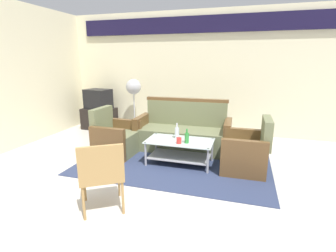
{
  "coord_description": "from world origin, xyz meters",
  "views": [
    {
      "loc": [
        1.07,
        -3.0,
        1.7
      ],
      "look_at": [
        -0.1,
        0.88,
        0.65
      ],
      "focal_mm": 27.26,
      "sensor_mm": 36.0,
      "label": 1
    }
  ],
  "objects": [
    {
      "name": "bottle_green",
      "position": [
        0.23,
        0.81,
        0.5
      ],
      "size": [
        0.07,
        0.07,
        0.23
      ],
      "color": "#2D8C38",
      "rests_on": "coffee_table"
    },
    {
      "name": "bottle_clear",
      "position": [
        0.01,
        1.01,
        0.51
      ],
      "size": [
        0.07,
        0.07,
        0.26
      ],
      "color": "silver",
      "rests_on": "coffee_table"
    },
    {
      "name": "couch",
      "position": [
        -0.03,
        1.64,
        0.32
      ],
      "size": [
        1.81,
        0.77,
        0.96
      ],
      "rotation": [
        0.0,
        0.0,
        3.16
      ],
      "color": "#6B704C",
      "rests_on": "rug"
    },
    {
      "name": "wicker_chair",
      "position": [
        -0.4,
        -0.71,
        0.49
      ],
      "size": [
        0.66,
        0.66,
        0.84
      ],
      "rotation": [
        0.0,
        0.0,
        0.58
      ],
      "color": "#AD844C",
      "rests_on": "ground"
    },
    {
      "name": "television",
      "position": [
        -2.44,
        2.55,
        0.76
      ],
      "size": [
        0.67,
        0.54,
        0.48
      ],
      "rotation": [
        0.0,
        0.0,
        2.96
      ],
      "color": "black",
      "rests_on": "tv_stand"
    },
    {
      "name": "pedestal_fan",
      "position": [
        -1.48,
        2.6,
        1.01
      ],
      "size": [
        0.36,
        0.36,
        1.27
      ],
      "color": "#2D2D33",
      "rests_on": "ground"
    },
    {
      "name": "armchair_left",
      "position": [
        -1.16,
        1.01,
        0.29
      ],
      "size": [
        0.73,
        0.78,
        0.85
      ],
      "rotation": [
        0.0,
        0.0,
        -1.61
      ],
      "color": "#6B704C",
      "rests_on": "rug"
    },
    {
      "name": "armchair_right",
      "position": [
        1.15,
        0.96,
        0.29
      ],
      "size": [
        0.71,
        0.77,
        0.85
      ],
      "rotation": [
        0.0,
        0.0,
        1.58
      ],
      "color": "#6B704C",
      "rests_on": "rug"
    },
    {
      "name": "coffee_table",
      "position": [
        0.09,
        0.91,
        0.27
      ],
      "size": [
        1.1,
        0.6,
        0.4
      ],
      "color": "silver",
      "rests_on": "rug"
    },
    {
      "name": "tv_stand",
      "position": [
        -2.44,
        2.55,
        0.26
      ],
      "size": [
        0.8,
        0.5,
        0.52
      ],
      "primitive_type": "cube",
      "color": "black",
      "rests_on": "ground"
    },
    {
      "name": "cup",
      "position": [
        0.12,
        0.75,
        0.46
      ],
      "size": [
        0.08,
        0.08,
        0.1
      ],
      "primitive_type": "cylinder",
      "color": "red",
      "rests_on": "coffee_table"
    },
    {
      "name": "wall_back",
      "position": [
        0.0,
        3.05,
        1.48
      ],
      "size": [
        6.52,
        0.19,
        2.8
      ],
      "color": "beige",
      "rests_on": "ground"
    },
    {
      "name": "rug",
      "position": [
        -0.0,
        0.98,
        0.01
      ],
      "size": [
        3.13,
        2.11,
        0.01
      ],
      "primitive_type": "cube",
      "color": "#2D3856",
      "rests_on": "ground"
    },
    {
      "name": "ground_plane",
      "position": [
        0.0,
        0.0,
        0.0
      ],
      "size": [
        14.0,
        14.0,
        0.0
      ],
      "primitive_type": "plane",
      "color": "beige"
    }
  ]
}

